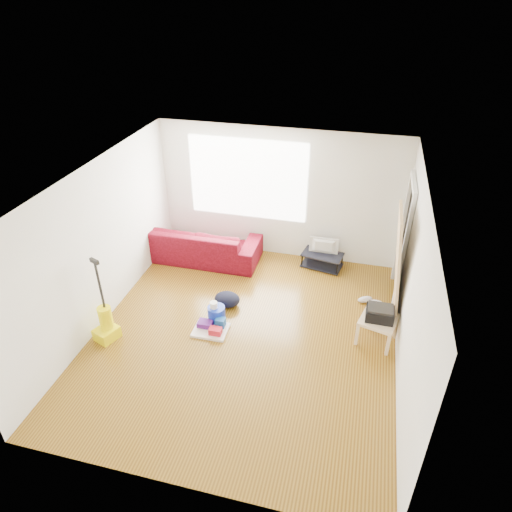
% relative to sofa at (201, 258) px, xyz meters
% --- Properties ---
extents(room, '(4.51, 5.01, 2.51)m').
position_rel_sofa_xyz_m(room, '(1.48, -1.80, 1.25)').
color(room, '#54350D').
rests_on(room, ground).
extents(sofa, '(2.27, 0.89, 0.66)m').
position_rel_sofa_xyz_m(sofa, '(0.00, 0.00, 0.00)').
color(sofa, '#320007').
rests_on(sofa, ground).
extents(tv_stand, '(0.80, 0.55, 0.28)m').
position_rel_sofa_xyz_m(tv_stand, '(2.31, 0.27, 0.15)').
color(tv_stand, black).
rests_on(tv_stand, ground).
extents(tv, '(0.54, 0.07, 0.31)m').
position_rel_sofa_xyz_m(tv, '(2.31, 0.27, 0.43)').
color(tv, black).
rests_on(tv, tv_stand).
extents(side_table, '(0.62, 0.62, 0.41)m').
position_rel_sofa_xyz_m(side_table, '(3.36, -1.56, 0.35)').
color(side_table, '#D2B789').
rests_on(side_table, ground).
extents(printer, '(0.40, 0.31, 0.21)m').
position_rel_sofa_xyz_m(printer, '(3.36, -1.56, 0.52)').
color(printer, black).
rests_on(printer, side_table).
extents(bucket, '(0.28, 0.28, 0.28)m').
position_rel_sofa_xyz_m(bucket, '(0.89, -1.73, 0.00)').
color(bucket, '#1430B9').
rests_on(bucket, ground).
extents(toilet_paper, '(0.12, 0.12, 0.11)m').
position_rel_sofa_xyz_m(toilet_paper, '(0.86, -1.75, 0.19)').
color(toilet_paper, white).
rests_on(toilet_paper, bucket).
extents(cleaning_tray, '(0.53, 0.43, 0.19)m').
position_rel_sofa_xyz_m(cleaning_tray, '(0.89, -1.97, 0.06)').
color(cleaning_tray, white).
rests_on(cleaning_tray, ground).
extents(backpack, '(0.43, 0.35, 0.24)m').
position_rel_sofa_xyz_m(backpack, '(0.93, -1.29, 0.00)').
color(backpack, black).
rests_on(backpack, ground).
extents(sneakers, '(0.47, 0.24, 0.11)m').
position_rel_sofa_xyz_m(sneakers, '(3.26, -0.68, 0.05)').
color(sneakers, silver).
rests_on(sneakers, ground).
extents(vacuum, '(0.38, 0.41, 1.37)m').
position_rel_sofa_xyz_m(vacuum, '(-0.59, -2.49, 0.25)').
color(vacuum, '#F6E503').
rests_on(vacuum, ground).
extents(door_panel, '(0.24, 0.78, 1.94)m').
position_rel_sofa_xyz_m(door_panel, '(3.54, -1.08, 0.00)').
color(door_panel, tan).
rests_on(door_panel, ground).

